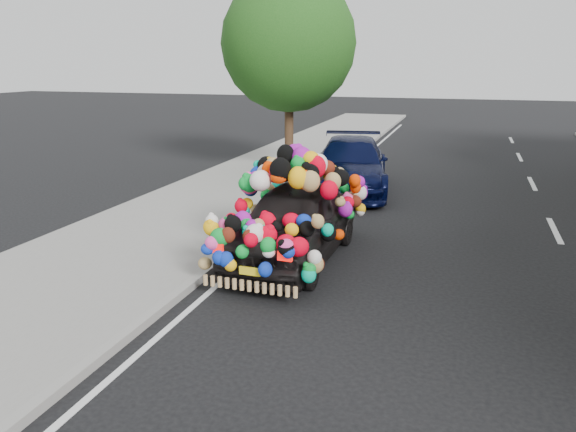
% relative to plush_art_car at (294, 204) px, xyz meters
% --- Properties ---
extents(ground, '(100.00, 100.00, 0.00)m').
position_rel_plush_art_car_xyz_m(ground, '(1.21, -1.63, -1.03)').
color(ground, black).
rests_on(ground, ground).
extents(sidewalk, '(4.00, 60.00, 0.12)m').
position_rel_plush_art_car_xyz_m(sidewalk, '(-3.09, -1.63, -0.97)').
color(sidewalk, gray).
rests_on(sidewalk, ground).
extents(kerb, '(0.15, 60.00, 0.13)m').
position_rel_plush_art_car_xyz_m(kerb, '(-1.14, -1.63, -0.96)').
color(kerb, gray).
rests_on(kerb, ground).
extents(tree_near_sidewalk, '(4.20, 4.20, 6.13)m').
position_rel_plush_art_car_xyz_m(tree_near_sidewalk, '(-2.59, 7.87, 3.00)').
color(tree_near_sidewalk, '#332114').
rests_on(tree_near_sidewalk, ground).
extents(plush_art_car, '(2.09, 4.27, 2.02)m').
position_rel_plush_art_car_xyz_m(plush_art_car, '(0.00, 0.00, 0.00)').
color(plush_art_car, black).
rests_on(plush_art_car, ground).
extents(navy_sedan, '(2.82, 5.20, 1.43)m').
position_rel_plush_art_car_xyz_m(navy_sedan, '(-0.17, 5.91, -0.31)').
color(navy_sedan, black).
rests_on(navy_sedan, ground).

